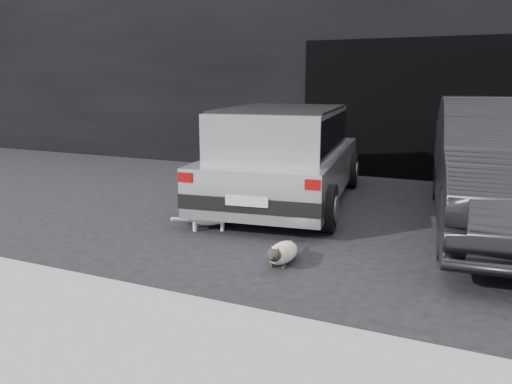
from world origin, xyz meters
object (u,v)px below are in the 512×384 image
at_px(silver_hatchback, 284,152).
at_px(cat_white, 212,214).
at_px(cat_siamese, 281,253).
at_px(second_car, 512,165).

relative_size(silver_hatchback, cat_white, 5.35).
height_order(cat_siamese, cat_white, cat_white).
bearing_deg(second_car, cat_white, -161.55).
distance_m(cat_siamese, cat_white, 1.48).
relative_size(second_car, cat_white, 6.39).
relative_size(cat_siamese, cat_white, 0.99).
xyz_separation_m(silver_hatchback, cat_siamese, (0.93, -2.46, -0.67)).
bearing_deg(second_car, cat_siamese, -138.49).
bearing_deg(cat_white, second_car, 87.95).
bearing_deg(silver_hatchback, second_car, -10.03).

